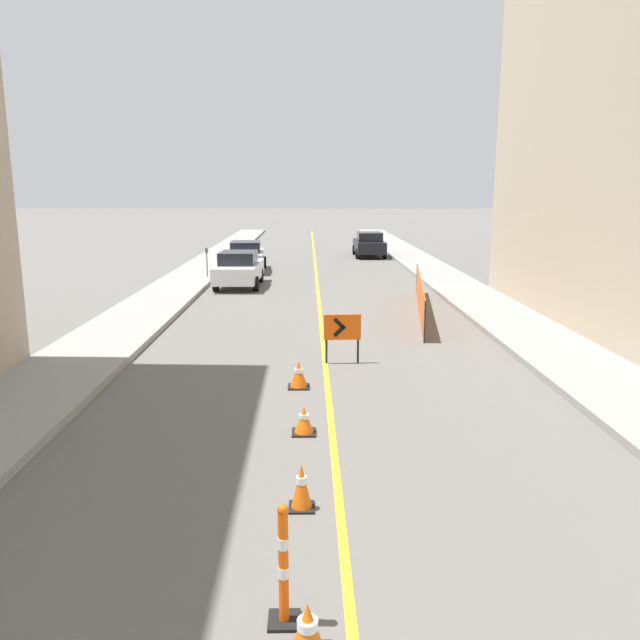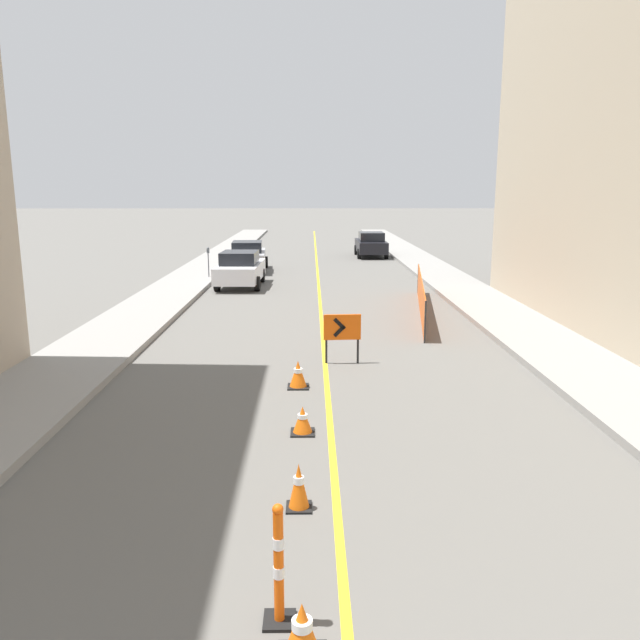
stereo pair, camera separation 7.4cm
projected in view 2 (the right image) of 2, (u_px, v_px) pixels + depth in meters
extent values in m
cube|color=gold|center=(318.00, 274.00, 32.26)|extent=(0.12, 67.49, 0.01)
cube|color=gray|center=(199.00, 272.00, 32.15)|extent=(2.50, 67.49, 0.17)
cube|color=gray|center=(436.00, 272.00, 32.33)|extent=(2.50, 67.49, 0.17)
cone|color=orange|center=(302.00, 631.00, 5.68)|extent=(0.37, 0.37, 0.56)
cylinder|color=white|center=(302.00, 624.00, 5.67)|extent=(0.19, 0.19, 0.09)
cube|color=black|center=(299.00, 507.00, 8.50)|extent=(0.35, 0.35, 0.03)
cone|color=orange|center=(299.00, 485.00, 8.43)|extent=(0.28, 0.28, 0.62)
cylinder|color=white|center=(299.00, 480.00, 8.41)|extent=(0.15, 0.15, 0.10)
cube|color=black|center=(303.00, 432.00, 11.11)|extent=(0.43, 0.43, 0.03)
cone|color=orange|center=(303.00, 419.00, 11.06)|extent=(0.34, 0.34, 0.47)
cylinder|color=white|center=(303.00, 416.00, 11.05)|extent=(0.18, 0.18, 0.08)
cube|color=black|center=(298.00, 387.00, 13.69)|extent=(0.47, 0.47, 0.03)
cone|color=orange|center=(298.00, 373.00, 13.63)|extent=(0.37, 0.37, 0.57)
cylinder|color=white|center=(298.00, 370.00, 13.62)|extent=(0.19, 0.19, 0.09)
cube|color=black|center=(280.00, 620.00, 6.26)|extent=(0.33, 0.33, 0.04)
cylinder|color=#EF560C|center=(279.00, 566.00, 6.14)|extent=(0.10, 0.10, 1.17)
cylinder|color=white|center=(279.00, 572.00, 6.15)|extent=(0.11, 0.11, 0.12)
cylinder|color=white|center=(278.00, 543.00, 6.08)|extent=(0.11, 0.11, 0.12)
sphere|color=#EF560C|center=(278.00, 509.00, 6.01)|extent=(0.11, 0.11, 0.11)
cube|color=#EF560C|center=(342.00, 327.00, 15.42)|extent=(0.93, 0.12, 0.64)
cube|color=black|center=(340.00, 324.00, 15.36)|extent=(0.31, 0.04, 0.31)
cube|color=black|center=(339.00, 331.00, 15.39)|extent=(0.31, 0.04, 0.31)
cylinder|color=black|center=(326.00, 351.00, 15.54)|extent=(0.06, 0.06, 0.61)
cylinder|color=black|center=(358.00, 351.00, 15.55)|extent=(0.06, 0.06, 0.61)
cube|color=#EF560C|center=(421.00, 296.00, 21.80)|extent=(1.31, 8.75, 1.22)
cylinder|color=#262626|center=(425.00, 322.00, 17.51)|extent=(0.05, 0.05, 1.22)
cylinder|color=#262626|center=(418.00, 279.00, 26.09)|extent=(0.05, 0.05, 1.22)
cube|color=silver|center=(240.00, 271.00, 27.83)|extent=(1.94, 4.36, 0.72)
cube|color=black|center=(239.00, 258.00, 27.49)|extent=(1.59, 1.98, 0.55)
cylinder|color=black|center=(226.00, 275.00, 29.20)|extent=(0.24, 0.65, 0.64)
cylinder|color=black|center=(262.00, 275.00, 29.22)|extent=(0.24, 0.65, 0.64)
cylinder|color=black|center=(217.00, 284.00, 26.59)|extent=(0.24, 0.65, 0.64)
cylinder|color=black|center=(257.00, 284.00, 26.61)|extent=(0.24, 0.65, 0.64)
cube|color=#B7B7BC|center=(248.00, 258.00, 33.18)|extent=(2.04, 4.40, 0.72)
cube|color=black|center=(247.00, 247.00, 32.84)|extent=(1.64, 2.02, 0.55)
cylinder|color=black|center=(235.00, 262.00, 34.55)|extent=(0.26, 0.65, 0.64)
cylinder|color=black|center=(266.00, 262.00, 34.57)|extent=(0.26, 0.65, 0.64)
cylinder|color=black|center=(229.00, 268.00, 31.94)|extent=(0.26, 0.65, 0.64)
cylinder|color=black|center=(262.00, 268.00, 31.97)|extent=(0.26, 0.65, 0.64)
cube|color=black|center=(371.00, 246.00, 40.32)|extent=(1.81, 4.31, 0.72)
cube|color=black|center=(371.00, 237.00, 39.98)|extent=(1.54, 1.94, 0.55)
cylinder|color=black|center=(356.00, 250.00, 41.69)|extent=(0.22, 0.64, 0.64)
cylinder|color=black|center=(382.00, 250.00, 41.71)|extent=(0.22, 0.64, 0.64)
cylinder|color=black|center=(359.00, 254.00, 39.08)|extent=(0.22, 0.64, 0.64)
cylinder|color=black|center=(386.00, 254.00, 39.10)|extent=(0.22, 0.64, 0.64)
cylinder|color=#4C4C51|center=(209.00, 265.00, 29.76)|extent=(0.05, 0.05, 1.14)
cube|color=#565B60|center=(208.00, 251.00, 29.62)|extent=(0.12, 0.10, 0.22)
sphere|color=#565B60|center=(208.00, 248.00, 29.60)|extent=(0.11, 0.11, 0.11)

